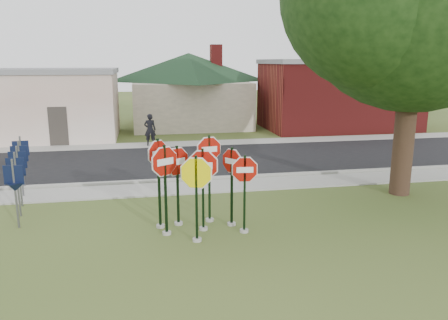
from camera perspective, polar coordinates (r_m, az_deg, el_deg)
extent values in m
plane|color=#3B501E|center=(11.16, -2.41, -11.72)|extent=(120.00, 120.00, 0.00)
cube|color=gray|center=(16.28, -5.20, -3.66)|extent=(60.00, 1.60, 0.06)
cube|color=black|center=(20.63, -6.40, -0.20)|extent=(60.00, 7.00, 0.04)
cube|color=gray|center=(24.83, -7.16, 2.02)|extent=(60.00, 1.60, 0.06)
cube|color=gray|center=(17.23, -5.52, -2.61)|extent=(60.00, 0.20, 0.14)
cylinder|color=#9A978F|center=(12.41, -2.70, -8.92)|extent=(0.24, 0.24, 0.08)
cube|color=black|center=(12.04, -2.76, -3.94)|extent=(0.07, 0.06, 2.33)
cylinder|color=white|center=(11.86, -2.79, -0.70)|extent=(1.13, 0.31, 1.17)
cylinder|color=#971109|center=(11.86, -2.79, -0.70)|extent=(1.05, 0.30, 1.08)
cube|color=white|center=(11.86, -2.79, -0.70)|extent=(0.52, 0.15, 0.19)
cylinder|color=#9A978F|center=(11.69, -3.53, -10.34)|extent=(0.24, 0.24, 0.08)
cube|color=black|center=(11.30, -3.61, -5.14)|extent=(0.07, 0.07, 2.31)
cylinder|color=white|center=(11.10, -3.66, -1.72)|extent=(1.10, 0.35, 1.15)
cylinder|color=yellow|center=(11.10, -3.66, -1.72)|extent=(1.02, 0.33, 1.06)
cylinder|color=#9A978F|center=(12.19, -7.48, -9.42)|extent=(0.24, 0.24, 0.08)
cube|color=black|center=(11.79, -7.65, -3.99)|extent=(0.08, 0.07, 2.49)
cylinder|color=white|center=(11.59, -7.76, -0.21)|extent=(0.95, 0.62, 1.12)
cylinder|color=#971109|center=(11.59, -7.76, -0.21)|extent=(0.88, 0.58, 1.04)
cube|color=white|center=(11.59, -7.76, -0.21)|extent=(0.44, 0.29, 0.18)
cylinder|color=#9A978F|center=(12.25, 2.64, -9.21)|extent=(0.24, 0.24, 0.08)
cube|color=black|center=(11.90, 2.70, -4.51)|extent=(0.07, 0.06, 2.18)
cylinder|color=white|center=(11.71, 2.73, -1.27)|extent=(0.98, 0.12, 0.98)
cylinder|color=#971109|center=(11.71, 2.73, -1.27)|extent=(0.91, 0.12, 0.91)
cube|color=white|center=(11.71, 2.73, -1.27)|extent=(0.45, 0.06, 0.16)
cylinder|color=#9A978F|center=(13.04, -1.89, -7.80)|extent=(0.24, 0.24, 0.08)
cube|color=black|center=(12.66, -1.93, -2.51)|extent=(0.07, 0.06, 2.58)
cylinder|color=white|center=(12.46, -1.96, 1.42)|extent=(0.99, 0.19, 1.00)
cylinder|color=#971109|center=(12.46, -1.96, 1.42)|extent=(0.91, 0.18, 0.93)
cube|color=white|center=(12.46, -1.96, 1.42)|extent=(0.45, 0.09, 0.16)
cylinder|color=#9A978F|center=(12.84, -5.95, -8.22)|extent=(0.24, 0.24, 0.08)
cube|color=black|center=(12.48, -6.07, -3.39)|extent=(0.08, 0.08, 2.33)
cylinder|color=white|center=(12.30, -6.15, -0.21)|extent=(0.95, 0.65, 1.13)
cylinder|color=#971109|center=(12.30, -6.15, -0.21)|extent=(0.88, 0.60, 1.05)
cube|color=white|center=(12.30, -6.15, -0.21)|extent=(0.44, 0.30, 0.18)
cylinder|color=#9A978F|center=(12.73, 1.00, -8.33)|extent=(0.24, 0.24, 0.08)
cube|color=black|center=(12.37, 1.02, -3.54)|extent=(0.08, 0.08, 2.30)
cylinder|color=white|center=(12.18, 1.03, -0.16)|extent=(0.59, 0.81, 0.99)
cylinder|color=#971109|center=(12.18, 1.03, -0.16)|extent=(0.55, 0.75, 0.91)
cube|color=white|center=(12.18, 1.03, -0.16)|extent=(0.27, 0.37, 0.16)
cylinder|color=#9A978F|center=(12.70, -8.29, -8.52)|extent=(0.24, 0.24, 0.08)
cube|color=black|center=(12.31, -8.48, -3.11)|extent=(0.08, 0.08, 2.57)
cylinder|color=white|center=(12.09, -8.62, 0.92)|extent=(0.74, 0.67, 0.99)
cylinder|color=#971109|center=(12.09, -8.62, 0.92)|extent=(0.69, 0.63, 0.91)
cube|color=white|center=(12.09, -8.62, 0.92)|extent=(0.35, 0.31, 0.16)
cube|color=#59595E|center=(13.55, -25.57, -4.02)|extent=(0.05, 0.05, 2.00)
cube|color=black|center=(13.42, -25.79, -1.77)|extent=(0.55, 0.13, 0.55)
cone|color=black|center=(13.50, -25.65, -3.21)|extent=(0.65, 0.65, 0.25)
cube|color=#59595E|center=(14.53, -25.35, -2.92)|extent=(0.05, 0.05, 2.00)
cube|color=black|center=(14.41, -25.56, -0.82)|extent=(0.55, 0.09, 0.55)
cone|color=black|center=(14.49, -25.43, -2.16)|extent=(0.62, 0.62, 0.25)
cube|color=#59595E|center=(15.52, -25.17, -1.96)|extent=(0.05, 0.05, 2.00)
cube|color=black|center=(15.40, -25.36, 0.02)|extent=(0.55, 0.05, 0.55)
cone|color=black|center=(15.48, -25.23, -1.25)|extent=(0.58, 0.58, 0.25)
cube|color=#59595E|center=(16.51, -25.00, -1.12)|extent=(0.05, 0.05, 2.00)
cube|color=black|center=(16.40, -25.18, 0.75)|extent=(0.55, 0.05, 0.55)
cone|color=black|center=(16.47, -25.06, -0.44)|extent=(0.58, 0.58, 0.25)
cube|color=#59595E|center=(17.51, -24.85, -0.37)|extent=(0.05, 0.05, 2.00)
cube|color=black|center=(17.40, -25.02, 1.39)|extent=(0.55, 0.09, 0.55)
cone|color=black|center=(17.47, -24.91, 0.27)|extent=(0.62, 0.62, 0.25)
cube|color=silver|center=(29.18, -25.79, 6.36)|extent=(12.00, 6.00, 4.00)
cube|color=gray|center=(29.07, -26.19, 10.37)|extent=(12.20, 6.20, 0.30)
cube|color=#332D28|center=(25.73, -20.82, 4.08)|extent=(1.00, 0.10, 2.20)
cube|color=beige|center=(32.38, -4.54, 7.39)|extent=(8.00, 8.00, 3.20)
pyramid|color=black|center=(32.24, -4.66, 13.77)|extent=(11.60, 11.60, 2.00)
cube|color=maroon|center=(32.51, -1.05, 13.45)|extent=(0.80, 0.80, 1.60)
cube|color=maroon|center=(31.64, 14.66, 8.07)|extent=(10.00, 6.00, 4.50)
cube|color=gray|center=(31.55, 14.91, 12.33)|extent=(10.20, 6.20, 0.30)
cube|color=white|center=(28.11, 13.53, 8.31)|extent=(2.00, 0.08, 0.90)
cylinder|color=black|center=(16.34, 22.65, 5.10)|extent=(0.70, 0.70, 5.44)
cylinder|color=black|center=(43.07, 22.60, 8.33)|extent=(0.50, 0.50, 4.00)
sphere|color=black|center=(43.00, 23.02, 13.10)|extent=(5.60, 5.60, 5.60)
imported|color=black|center=(24.40, -9.64, 3.93)|extent=(0.66, 0.45, 1.77)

